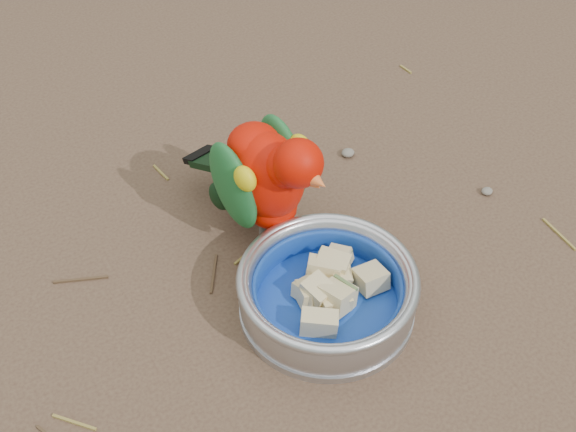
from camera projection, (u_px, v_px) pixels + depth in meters
ground at (339, 346)px, 0.91m from camera, size 60.00×60.00×0.00m
food_bowl at (327, 306)px, 0.94m from camera, size 0.21×0.21×0.02m
bowl_wall at (328, 289)px, 0.92m from camera, size 0.21×0.21×0.04m
fruit_wedges at (327, 293)px, 0.93m from camera, size 0.12×0.12×0.03m
lory_parrot at (267, 185)px, 0.97m from camera, size 0.15×0.24×0.18m
ground_debris at (349, 321)px, 0.93m from camera, size 0.90×0.80×0.01m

